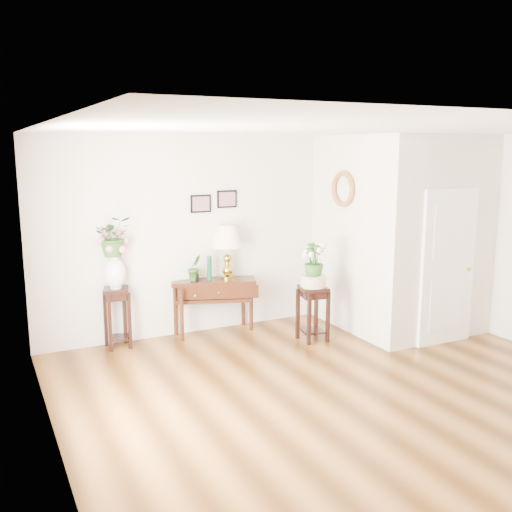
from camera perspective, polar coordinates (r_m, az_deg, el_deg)
floor at (r=6.45m, az=9.41°, el=-13.34°), size 6.00×5.50×0.02m
ceiling at (r=5.90m, az=10.26°, el=12.37°), size 6.00×5.50×0.02m
wall_back at (r=8.36m, az=-1.37°, el=2.38°), size 6.00×0.02×2.80m
wall_left at (r=4.92m, az=-19.78°, el=-4.22°), size 0.02×5.50×2.80m
partition at (r=8.68m, az=14.11°, el=2.37°), size 1.80×1.95×2.80m
door at (r=8.02m, az=18.63°, el=-1.09°), size 0.90×0.05×2.10m
art_print_left at (r=8.03m, az=-5.55°, el=5.22°), size 0.30×0.02×0.25m
art_print_right at (r=8.18m, az=-2.92°, el=5.71°), size 0.30×0.02×0.25m
wall_ornament at (r=8.13m, az=8.66°, el=6.64°), size 0.07×0.51×0.51m
console_table at (r=8.19m, az=-4.25°, el=-5.03°), size 1.24×0.76×0.78m
table_lamp at (r=8.11m, az=-2.89°, el=0.21°), size 0.58×0.58×0.77m
green_vase at (r=8.04m, az=-4.69°, el=-1.22°), size 0.09×0.09×0.34m
potted_plant at (r=7.96m, az=-6.17°, el=-1.29°), size 0.23×0.21×0.36m
plant_stand_a at (r=7.80m, az=-13.70°, el=-6.02°), size 0.38×0.38×0.82m
porcelain_vase at (r=7.64m, az=-13.91°, el=-1.47°), size 0.32×0.32×0.48m
lily_arrangement at (r=7.56m, az=-14.06°, el=1.77°), size 0.49×0.43×0.53m
plant_stand_b at (r=7.90m, az=5.69°, el=-5.74°), size 0.44×0.44×0.76m
ceramic_bowl at (r=7.78m, az=5.76°, el=-2.48°), size 0.44×0.44×0.16m
narcissus at (r=7.72m, az=5.80°, el=-0.46°), size 0.30×0.30×0.48m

